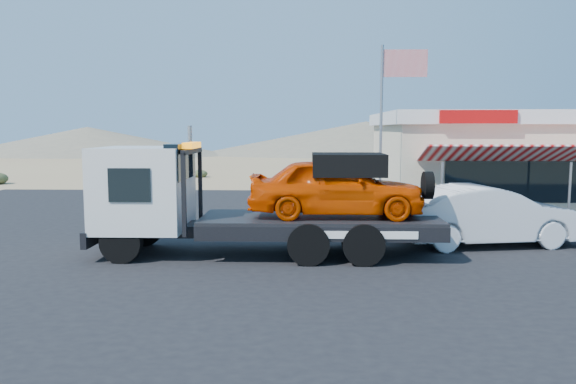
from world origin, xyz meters
The scene contains 7 objects.
ground centered at (0.00, 0.00, 0.00)m, with size 120.00×120.00×0.00m, color #A2805C.
asphalt_lot centered at (2.00, 3.00, 0.01)m, with size 32.00×24.00×0.02m, color black.
tow_truck centered at (0.94, -0.25, 1.56)m, with size 8.68×2.57×2.90m.
white_sedan centered at (7.24, 1.12, 0.86)m, with size 1.78×5.10×1.68m, color silver.
jerky_store centered at (10.50, 8.97, 1.99)m, with size 10.40×9.97×3.90m.
flagpole centered at (4.93, 4.50, 3.76)m, with size 1.55×0.10×6.00m.
distant_hills centered at (-9.77, 55.14, 1.89)m, with size 126.00×48.00×4.20m.
Camera 1 is at (2.16, -14.52, 3.27)m, focal length 35.00 mm.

